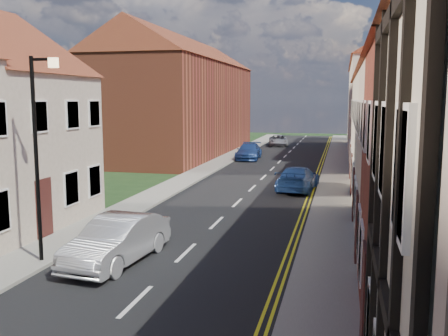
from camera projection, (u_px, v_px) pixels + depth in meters
name	position (u px, v px, depth m)	size (l,w,h in m)	color
road	(237.00, 203.00, 23.72)	(7.00, 90.00, 0.02)	black
pavement_left	(151.00, 198.00, 24.72)	(1.80, 90.00, 0.12)	gray
pavement_right	(332.00, 206.00, 22.70)	(1.80, 90.00, 0.12)	gray
cottage_r_white_far	(436.00, 108.00, 25.10)	(8.30, 5.20, 9.00)	#BCB69E
cottage_r_cream_far	(420.00, 106.00, 30.31)	(8.30, 6.00, 9.00)	#BCB69E
block_right_far	(396.00, 95.00, 44.94)	(8.30, 24.20, 10.50)	#BCB69E
block_left_far	(182.00, 95.00, 44.40)	(8.30, 24.20, 10.50)	brown
lamppost	(38.00, 147.00, 14.47)	(0.88, 0.15, 6.00)	black
car_mid	(118.00, 240.00, 14.97)	(1.50, 4.29, 1.42)	#B0B2B8
car_far	(249.00, 151.00, 40.84)	(1.82, 4.48, 1.30)	navy
car_distant	(278.00, 141.00, 52.50)	(1.91, 4.14, 1.15)	#9D9EA4
car_far_b	(298.00, 179.00, 26.91)	(1.83, 4.50, 1.31)	navy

